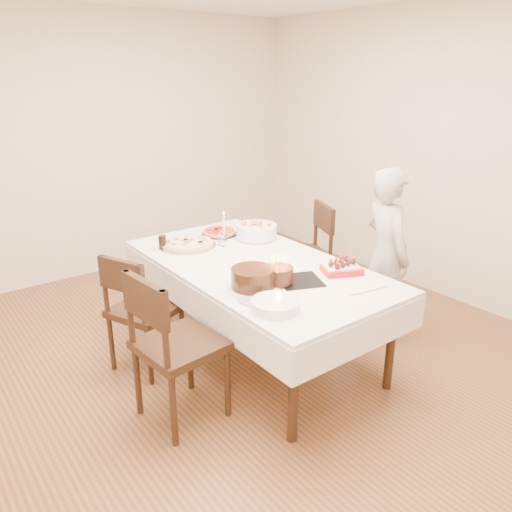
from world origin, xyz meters
TOP-DOWN VIEW (x-y plane):
  - floor at (0.00, 0.00)m, footprint 5.00×5.00m
  - wall_back at (0.00, 2.50)m, footprint 4.50×0.04m
  - wall_right at (2.25, 0.00)m, footprint 0.04×5.00m
  - dining_table at (0.11, 0.08)m, footprint 1.43×2.28m
  - chair_right_savory at (0.99, 0.53)m, footprint 0.64×0.64m
  - chair_left_savory at (-0.64, 0.42)m, footprint 0.61×0.61m
  - chair_left_dessert at (-0.72, -0.25)m, footprint 0.57×0.57m
  - person at (1.11, -0.32)m, footprint 0.49×0.60m
  - pizza_white at (-0.10, 0.72)m, footprint 0.55×0.55m
  - pizza_pepperoni at (0.28, 0.83)m, footprint 0.39×0.39m
  - red_placemat at (0.51, 0.60)m, footprint 0.32×0.32m
  - pasta_bowl at (0.48, 0.55)m, footprint 0.38×0.38m
  - taper_candle at (0.23, 0.67)m, footprint 0.07×0.07m
  - shaker_pair at (0.13, 0.55)m, footprint 0.10×0.10m
  - cola_glass at (-0.29, 0.78)m, footprint 0.08×0.08m
  - layer_cake at (-0.18, -0.28)m, footprint 0.46×0.46m
  - cake_board at (0.15, -0.37)m, footprint 0.37×0.37m
  - birthday_cake at (0.01, -0.32)m, footprint 0.23×0.23m
  - strawberry_box at (0.48, -0.44)m, footprint 0.32×0.27m
  - box_lid at (0.40, -0.67)m, footprint 0.33×0.25m
  - plate_stack at (-0.25, -0.60)m, footprint 0.38×0.38m
  - china_plate at (-0.24, -0.42)m, footprint 0.32×0.32m

SIDE VIEW (x-z plane):
  - floor at x=0.00m, z-range 0.00..0.00m
  - dining_table at x=0.11m, z-range 0.00..0.75m
  - chair_left_savory at x=-0.64m, z-range 0.00..0.92m
  - chair_right_savory at x=0.99m, z-range 0.00..0.97m
  - chair_left_dessert at x=-0.72m, z-range 0.00..1.01m
  - person at x=1.11m, z-range 0.00..1.42m
  - red_placemat at x=0.51m, z-range 0.75..0.75m
  - cake_board at x=0.15m, z-range 0.74..0.76m
  - box_lid at x=0.40m, z-range 0.74..0.76m
  - china_plate at x=-0.24m, z-range 0.75..0.76m
  - pizza_white at x=-0.10m, z-range 0.75..0.79m
  - pizza_pepperoni at x=0.28m, z-range 0.75..0.79m
  - plate_stack at x=-0.25m, z-range 0.75..0.81m
  - strawberry_box at x=0.48m, z-range 0.75..0.82m
  - shaker_pair at x=0.13m, z-range 0.75..0.85m
  - cola_glass at x=-0.29m, z-range 0.75..0.86m
  - pasta_bowl at x=0.48m, z-range 0.76..0.87m
  - layer_cake at x=-0.18m, z-range 0.75..0.89m
  - birthday_cake at x=0.01m, z-range 0.76..0.94m
  - taper_candle at x=0.23m, z-range 0.75..1.01m
  - wall_back at x=0.00m, z-range 0.00..2.70m
  - wall_right at x=2.25m, z-range 0.00..2.70m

